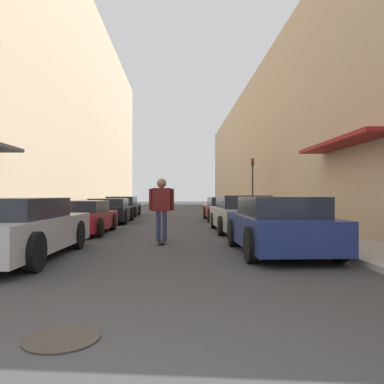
# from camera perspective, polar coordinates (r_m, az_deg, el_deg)

# --- Properties ---
(ground) EXTENTS (110.23, 110.23, 0.00)m
(ground) POSITION_cam_1_polar(r_m,az_deg,el_deg) (22.25, -3.50, -3.94)
(ground) COLOR #38383A
(curb_strip_left) EXTENTS (1.80, 50.10, 0.12)m
(curb_strip_left) POSITION_cam_1_polar(r_m,az_deg,el_deg) (27.77, -13.41, -3.11)
(curb_strip_left) COLOR #A3A099
(curb_strip_left) RESTS_ON ground
(curb_strip_right) EXTENTS (1.80, 50.10, 0.12)m
(curb_strip_right) POSITION_cam_1_polar(r_m,az_deg,el_deg) (27.60, 6.94, -3.14)
(curb_strip_right) COLOR #A3A099
(curb_strip_right) RESTS_ON ground
(building_row_left) EXTENTS (4.90, 50.10, 15.91)m
(building_row_left) POSITION_cam_1_polar(r_m,az_deg,el_deg) (29.20, -19.12, 12.63)
(building_row_left) COLOR tan
(building_row_left) RESTS_ON ground
(building_row_right) EXTENTS (4.90, 50.10, 9.77)m
(building_row_right) POSITION_cam_1_polar(r_m,az_deg,el_deg) (28.39, 12.76, 6.70)
(building_row_right) COLOR tan
(building_row_right) RESTS_ON ground
(parked_car_left_0) EXTENTS (2.05, 4.64, 1.29)m
(parked_car_left_0) POSITION_cam_1_polar(r_m,az_deg,el_deg) (8.76, -25.36, -5.08)
(parked_car_left_0) COLOR #B7B7BC
(parked_car_left_0) RESTS_ON ground
(parked_car_left_1) EXTENTS (1.87, 4.03, 1.16)m
(parked_car_left_1) POSITION_cam_1_polar(r_m,az_deg,el_deg) (13.68, -16.37, -3.74)
(parked_car_left_1) COLOR maroon
(parked_car_left_1) RESTS_ON ground
(parked_car_left_2) EXTENTS (1.98, 4.48, 1.18)m
(parked_car_left_2) POSITION_cam_1_polar(r_m,az_deg,el_deg) (18.86, -12.40, -2.78)
(parked_car_left_2) COLOR black
(parked_car_left_2) RESTS_ON ground
(parked_car_left_3) EXTENTS (2.01, 4.18, 1.25)m
(parked_car_left_3) POSITION_cam_1_polar(r_m,az_deg,el_deg) (24.26, -10.57, -2.20)
(parked_car_left_3) COLOR black
(parked_car_left_3) RESTS_ON ground
(parked_car_right_0) EXTENTS (1.97, 3.94, 1.31)m
(parked_car_right_0) POSITION_cam_1_polar(r_m,az_deg,el_deg) (8.90, 13.12, -5.01)
(parked_car_right_0) COLOR navy
(parked_car_right_0) RESTS_ON ground
(parked_car_right_1) EXTENTS (1.98, 4.38, 1.34)m
(parked_car_right_1) POSITION_cam_1_polar(r_m,az_deg,el_deg) (13.91, 7.53, -3.36)
(parked_car_right_1) COLOR #B7B7BC
(parked_car_right_1) RESTS_ON ground
(parked_car_right_2) EXTENTS (1.94, 4.75, 1.24)m
(parked_car_right_2) POSITION_cam_1_polar(r_m,az_deg,el_deg) (19.97, 4.87, -2.61)
(parked_car_right_2) COLOR maroon
(parked_car_right_2) RESTS_ON ground
(skateboarder) EXTENTS (0.70, 0.78, 1.81)m
(skateboarder) POSITION_cam_1_polar(r_m,az_deg,el_deg) (10.38, -4.67, -1.76)
(skateboarder) COLOR black
(skateboarder) RESTS_ON ground
(manhole_cover) EXTENTS (0.70, 0.70, 0.02)m
(manhole_cover) POSITION_cam_1_polar(r_m,az_deg,el_deg) (3.95, -19.22, -20.37)
(manhole_cover) COLOR #332D28
(manhole_cover) RESTS_ON ground
(traffic_light) EXTENTS (0.16, 0.22, 3.35)m
(traffic_light) POSITION_cam_1_polar(r_m,az_deg,el_deg) (21.89, 9.21, 1.77)
(traffic_light) COLOR #2D2D2D
(traffic_light) RESTS_ON curb_strip_right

